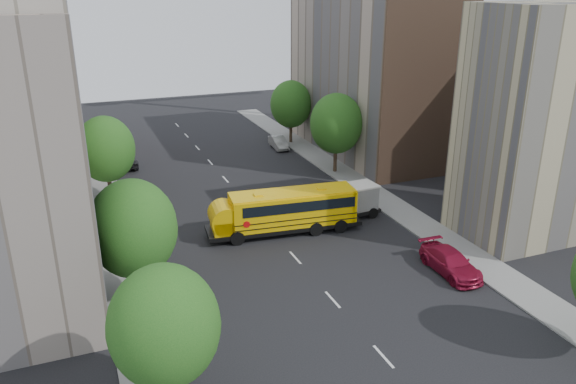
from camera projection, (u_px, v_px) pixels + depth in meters
ground at (285, 246)px, 41.35m from camera, size 120.00×120.00×0.00m
sidewalk_left at (117, 243)px, 41.68m from camera, size 3.00×80.00×0.12m
sidewalk_right at (385, 201)px, 49.67m from camera, size 3.00×80.00×0.12m
lane_markings at (244, 200)px, 50.04m from camera, size 0.15×64.00×0.01m
building_left_redbrick at (20, 105)px, 57.13m from camera, size 10.00×15.00×13.00m
building_right_near at (538, 125)px, 40.70m from camera, size 10.00×7.00×17.00m
building_right_far at (370, 71)px, 61.81m from camera, size 10.00×22.00×18.00m
building_right_sidewall at (429, 88)px, 52.25m from camera, size 10.10×0.30×18.00m
street_tree_0 at (164, 326)px, 23.73m from camera, size 4.80×4.80×7.41m
street_tree_1 at (133, 229)px, 32.31m from camera, size 5.12×5.12×7.90m
street_tree_2 at (105, 149)px, 47.99m from camera, size 4.99×4.99×7.71m
street_tree_4 at (336, 124)px, 55.55m from camera, size 5.25×5.25×8.10m
street_tree_5 at (291, 104)px, 66.10m from camera, size 4.86×4.86×7.51m
school_bus at (283, 210)px, 42.97m from camera, size 12.22×4.01×3.38m
safari_truck at (343, 202)px, 45.62m from camera, size 6.50×2.81×2.71m
parked_car_0 at (182, 301)px, 32.98m from camera, size 1.74×4.22×1.43m
parked_car_1 at (142, 223)px, 43.44m from camera, size 1.78×4.63×1.50m
parked_car_2 at (123, 160)px, 58.87m from camera, size 2.53×5.34×1.47m
parked_car_3 at (450, 262)px, 37.37m from camera, size 2.28×5.31×1.53m
parked_car_5 at (279, 142)px, 65.32m from camera, size 1.73×4.26×1.37m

